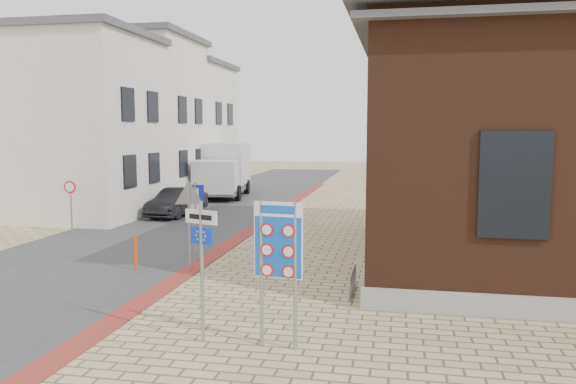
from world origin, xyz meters
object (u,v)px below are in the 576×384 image
Objects in this scene: parking_sign at (195,208)px; box_truck at (223,169)px; essen_sign at (202,249)px; bollard at (136,253)px; sedan at (177,202)px; border_sign at (278,244)px.

box_truck is at bearing 80.58° from parking_sign.
bollard is at bearing 147.62° from essen_sign.
sedan is 7.67m from box_truck.
bollard is (-1.30, -1.27, -1.12)m from parking_sign.
bollard is at bearing 144.47° from border_sign.
box_truck is at bearing 99.85° from bollard.
border_sign is (8.14, -22.15, 0.26)m from box_truck.
sedan is at bearing 125.81° from border_sign.
essen_sign is at bearing -52.05° from bollard.
bollard is at bearing -87.60° from box_truck.
bollard is (2.82, -9.82, -0.14)m from sedan.
border_sign is 2.64× the size of bollard.
box_truck is 2.39× the size of border_sign.
border_sign is at bearing -56.47° from sedan.
bollard is at bearing -69.07° from sedan.
border_sign is 7.11m from bollard.
essen_sign is 2.61× the size of bollard.
essen_sign is 6.12m from bollard.
essen_sign is 6.46m from parking_sign.
box_truck is (-0.21, 7.60, 1.00)m from sedan.
parking_sign is at bearing -59.34° from sedan.
sedan is at bearing -95.90° from box_truck.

